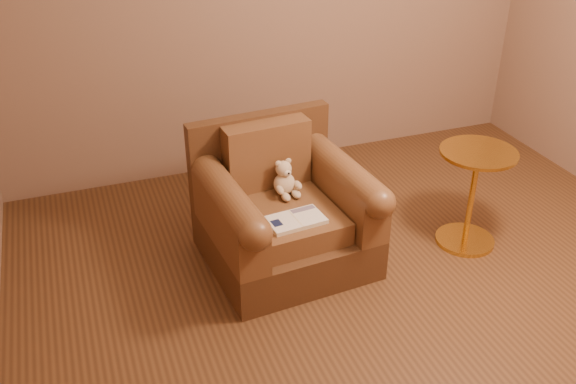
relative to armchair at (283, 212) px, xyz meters
name	(u,v)px	position (x,y,z in m)	size (l,w,h in m)	color
floor	(399,316)	(0.39, -0.74, -0.31)	(4.00, 4.00, 0.00)	brown
armchair	(283,212)	(0.00, 0.00, 0.00)	(0.95, 0.91, 0.80)	#4C2E19
teddy_bear	(285,181)	(0.05, 0.08, 0.16)	(0.16, 0.18, 0.22)	#CEB490
guidebook	(296,220)	(-0.01, -0.23, 0.09)	(0.33, 0.22, 0.03)	beige
side_table	(472,195)	(1.12, -0.25, 0.03)	(0.45, 0.45, 0.63)	gold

